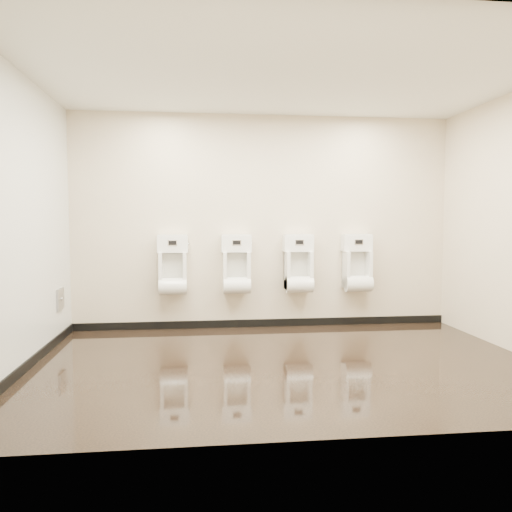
{
  "coord_description": "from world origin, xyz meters",
  "views": [
    {
      "loc": [
        -0.87,
        -4.81,
        1.41
      ],
      "look_at": [
        -0.25,
        0.55,
        1.03
      ],
      "focal_mm": 35.0,
      "sensor_mm": 36.0,
      "label": 1
    }
  ],
  "objects_px": {
    "access_panel": "(60,299)",
    "urinal_0": "(173,269)",
    "urinal_3": "(357,267)",
    "urinal_1": "(236,268)",
    "urinal_2": "(299,268)"
  },
  "relations": [
    {
      "from": "access_panel",
      "to": "urinal_2",
      "type": "height_order",
      "value": "urinal_2"
    },
    {
      "from": "access_panel",
      "to": "urinal_2",
      "type": "bearing_deg",
      "value": 8.13
    },
    {
      "from": "urinal_1",
      "to": "urinal_3",
      "type": "relative_size",
      "value": 1.0
    },
    {
      "from": "urinal_1",
      "to": "urinal_3",
      "type": "height_order",
      "value": "same"
    },
    {
      "from": "access_panel",
      "to": "urinal_3",
      "type": "height_order",
      "value": "urinal_3"
    },
    {
      "from": "access_panel",
      "to": "urinal_1",
      "type": "relative_size",
      "value": 0.34
    },
    {
      "from": "urinal_0",
      "to": "urinal_1",
      "type": "xyz_separation_m",
      "value": [
        0.81,
        0.0,
        0.0
      ]
    },
    {
      "from": "access_panel",
      "to": "urinal_0",
      "type": "xyz_separation_m",
      "value": [
        1.29,
        0.42,
        0.3
      ]
    },
    {
      "from": "urinal_1",
      "to": "urinal_3",
      "type": "xyz_separation_m",
      "value": [
        1.62,
        0.0,
        0.0
      ]
    },
    {
      "from": "urinal_0",
      "to": "urinal_3",
      "type": "bearing_deg",
      "value": 0.0
    },
    {
      "from": "urinal_0",
      "to": "urinal_2",
      "type": "relative_size",
      "value": 1.0
    },
    {
      "from": "urinal_2",
      "to": "urinal_3",
      "type": "bearing_deg",
      "value": 0.0
    },
    {
      "from": "urinal_0",
      "to": "urinal_1",
      "type": "bearing_deg",
      "value": 0.0
    },
    {
      "from": "urinal_2",
      "to": "urinal_3",
      "type": "distance_m",
      "value": 0.8
    },
    {
      "from": "urinal_2",
      "to": "urinal_3",
      "type": "relative_size",
      "value": 1.0
    }
  ]
}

